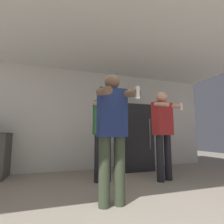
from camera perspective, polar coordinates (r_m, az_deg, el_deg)
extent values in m
cube|color=silver|center=(4.60, -7.85, -2.31)|extent=(7.00, 0.06, 2.55)
cube|color=silver|center=(3.51, -2.19, 21.78)|extent=(7.00, 3.59, 0.05)
cube|color=#262628|center=(4.58, 7.23, -8.11)|extent=(0.77, 0.68, 1.62)
cube|color=black|center=(4.27, 9.28, -8.10)|extent=(0.74, 0.01, 1.56)
cylinder|color=#99999E|center=(4.38, 12.29, -6.95)|extent=(0.02, 0.02, 0.73)
cylinder|color=#38422D|center=(2.26, -2.53, -18.76)|extent=(0.14, 0.14, 0.83)
cylinder|color=#38422D|center=(2.32, 2.45, -18.45)|extent=(0.14, 0.14, 0.83)
cube|color=navy|center=(2.27, 0.00, -0.29)|extent=(0.37, 0.20, 0.62)
sphere|color=brown|center=(2.36, 0.00, 9.69)|extent=(0.20, 0.20, 0.20)
cylinder|color=brown|center=(2.08, -2.74, 6.80)|extent=(0.10, 0.41, 0.16)
cylinder|color=brown|center=(2.20, 5.97, 6.03)|extent=(0.10, 0.41, 0.16)
cube|color=white|center=(2.02, 8.35, 6.29)|extent=(0.04, 0.04, 0.14)
cylinder|color=black|center=(3.52, 15.41, -14.28)|extent=(0.14, 0.14, 0.86)
cylinder|color=black|center=(3.69, 17.79, -13.86)|extent=(0.14, 0.14, 0.86)
cube|color=maroon|center=(3.59, 16.17, -2.09)|extent=(0.46, 0.31, 0.64)
sphere|color=tan|center=(3.66, 15.91, 4.64)|extent=(0.22, 0.22, 0.22)
cylinder|color=tan|center=(3.38, 15.85, 2.44)|extent=(0.15, 0.32, 0.12)
cylinder|color=tan|center=(3.69, 19.80, 1.76)|extent=(0.15, 0.32, 0.12)
cube|color=white|center=(3.60, 21.77, 1.65)|extent=(0.04, 0.04, 0.14)
cylinder|color=black|center=(3.37, -4.73, -14.79)|extent=(0.12, 0.12, 0.86)
cylinder|color=black|center=(3.42, -1.37, -14.70)|extent=(0.12, 0.12, 0.86)
cube|color=#2D6B38|center=(3.39, -2.94, -1.96)|extent=(0.37, 0.20, 0.65)
sphere|color=tan|center=(3.45, -2.90, 5.04)|extent=(0.20, 0.20, 0.20)
cylinder|color=tan|center=(3.22, -5.07, 2.76)|extent=(0.08, 0.33, 0.14)
cylinder|color=tan|center=(3.32, 0.73, 2.42)|extent=(0.08, 0.33, 0.14)
cube|color=white|center=(3.17, 1.71, 2.39)|extent=(0.04, 0.04, 0.14)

